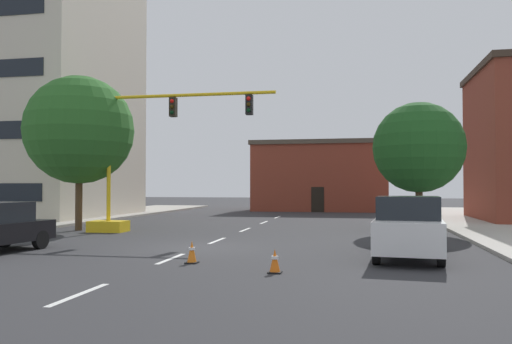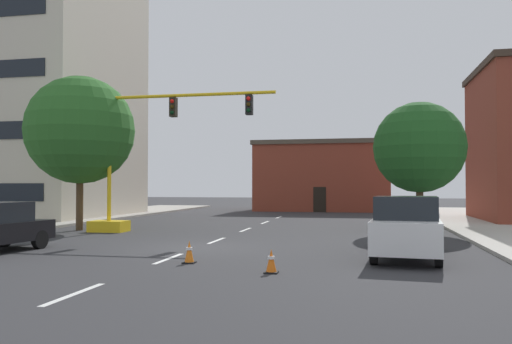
% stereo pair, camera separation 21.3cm
% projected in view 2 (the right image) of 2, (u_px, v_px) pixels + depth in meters
% --- Properties ---
extents(ground_plane, '(160.00, 160.00, 0.00)m').
position_uv_depth(ground_plane, '(198.00, 248.00, 19.43)').
color(ground_plane, '#2D2D30').
extents(sidewalk_left, '(6.00, 56.00, 0.14)m').
position_uv_depth(sidewalk_left, '(21.00, 225.00, 29.95)').
color(sidewalk_left, '#9E998E').
rests_on(sidewalk_left, ground_plane).
extents(lane_stripe_seg_1, '(0.16, 2.40, 0.01)m').
position_uv_depth(lane_stripe_seg_1, '(74.00, 294.00, 11.11)').
color(lane_stripe_seg_1, silver).
rests_on(lane_stripe_seg_1, ground_plane).
extents(lane_stripe_seg_2, '(0.16, 2.40, 0.01)m').
position_uv_depth(lane_stripe_seg_2, '(169.00, 259.00, 16.49)').
color(lane_stripe_seg_2, silver).
rests_on(lane_stripe_seg_2, ground_plane).
extents(lane_stripe_seg_3, '(0.16, 2.40, 0.01)m').
position_uv_depth(lane_stripe_seg_3, '(217.00, 241.00, 21.87)').
color(lane_stripe_seg_3, silver).
rests_on(lane_stripe_seg_3, ground_plane).
extents(lane_stripe_seg_4, '(0.16, 2.40, 0.01)m').
position_uv_depth(lane_stripe_seg_4, '(246.00, 230.00, 27.26)').
color(lane_stripe_seg_4, silver).
rests_on(lane_stripe_seg_4, ground_plane).
extents(lane_stripe_seg_5, '(0.16, 2.40, 0.01)m').
position_uv_depth(lane_stripe_seg_5, '(265.00, 222.00, 32.64)').
color(lane_stripe_seg_5, silver).
rests_on(lane_stripe_seg_5, ground_plane).
extents(lane_stripe_seg_6, '(0.16, 2.40, 0.01)m').
position_uv_depth(lane_stripe_seg_6, '(279.00, 217.00, 38.03)').
color(lane_stripe_seg_6, silver).
rests_on(lane_stripe_seg_6, ground_plane).
extents(building_tall_left, '(13.45, 13.16, 19.39)m').
position_uv_depth(building_tall_left, '(32.00, 87.00, 38.95)').
color(building_tall_left, beige).
rests_on(building_tall_left, ground_plane).
extents(building_brick_center, '(12.35, 7.61, 6.40)m').
position_uv_depth(building_brick_center, '(323.00, 176.00, 48.91)').
color(building_brick_center, brown).
rests_on(building_brick_center, ground_plane).
extents(traffic_signal_gantry, '(9.41, 1.20, 6.83)m').
position_uv_depth(traffic_signal_gantry, '(132.00, 187.00, 25.93)').
color(traffic_signal_gantry, yellow).
rests_on(traffic_signal_gantry, ground_plane).
extents(tree_right_mid, '(4.59, 4.59, 6.55)m').
position_uv_depth(tree_right_mid, '(419.00, 147.00, 26.27)').
color(tree_right_mid, '#4C3823').
rests_on(tree_right_mid, ground_plane).
extents(tree_left_near, '(5.61, 5.61, 8.02)m').
position_uv_depth(tree_left_near, '(80.00, 130.00, 27.09)').
color(tree_left_near, '#4C3823').
rests_on(tree_left_near, ground_plane).
extents(pickup_truck_white, '(2.50, 5.56, 1.99)m').
position_uv_depth(pickup_truck_white, '(407.00, 227.00, 16.71)').
color(pickup_truck_white, white).
rests_on(pickup_truck_white, ground_plane).
extents(traffic_cone_roadside_a, '(0.36, 0.36, 0.64)m').
position_uv_depth(traffic_cone_roadside_a, '(271.00, 261.00, 13.78)').
color(traffic_cone_roadside_a, black).
rests_on(traffic_cone_roadside_a, ground_plane).
extents(traffic_cone_roadside_b, '(0.36, 0.36, 0.68)m').
position_uv_depth(traffic_cone_roadside_b, '(189.00, 252.00, 15.55)').
color(traffic_cone_roadside_b, black).
rests_on(traffic_cone_roadside_b, ground_plane).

